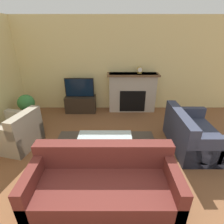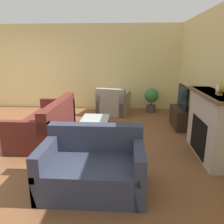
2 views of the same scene
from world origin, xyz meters
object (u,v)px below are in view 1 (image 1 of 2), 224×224
(armchair_by_window, at_px, (15,134))
(coffee_table, at_px, (104,140))
(tv, at_px, (79,88))
(mantel_clock, at_px, (139,70))
(potted_plant, at_px, (26,105))
(couch_loveseat, at_px, (192,135))
(couch_sectional, at_px, (103,185))

(armchair_by_window, height_order, coffee_table, armchair_by_window)
(tv, height_order, mantel_clock, mantel_clock)
(potted_plant, distance_m, mantel_clock, 3.31)
(tv, relative_size, armchair_by_window, 0.81)
(couch_loveseat, distance_m, mantel_clock, 2.35)
(mantel_clock, bearing_deg, couch_loveseat, -65.08)
(couch_sectional, height_order, mantel_clock, mantel_clock)
(tv, height_order, armchair_by_window, tv)
(couch_sectional, relative_size, couch_loveseat, 1.49)
(couch_sectional, distance_m, coffee_table, 1.06)
(tv, distance_m, armchair_by_window, 2.15)
(couch_sectional, distance_m, armchair_by_window, 2.38)
(couch_sectional, xyz_separation_m, armchair_by_window, (-1.95, 1.36, 0.01))
(couch_loveseat, distance_m, coffee_table, 1.87)
(couch_sectional, bearing_deg, armchair_by_window, 145.08)
(tv, distance_m, mantel_clock, 1.84)
(couch_sectional, height_order, armchair_by_window, same)
(tv, bearing_deg, mantel_clock, 3.40)
(couch_sectional, xyz_separation_m, coffee_table, (-0.02, 1.05, 0.06))
(potted_plant, bearing_deg, tv, 24.00)
(armchair_by_window, bearing_deg, potted_plant, -153.97)
(mantel_clock, bearing_deg, potted_plant, -167.20)
(armchair_by_window, bearing_deg, mantel_clock, 137.24)
(couch_sectional, relative_size, armchair_by_window, 1.95)
(tv, distance_m, coffee_table, 2.28)
(couch_sectional, distance_m, mantel_clock, 3.52)
(tv, xyz_separation_m, armchair_by_window, (-1.11, -1.78, -0.48))
(couch_sectional, relative_size, potted_plant, 2.72)
(couch_sectional, xyz_separation_m, mantel_clock, (0.93, 3.25, 0.98))
(couch_sectional, height_order, potted_plant, couch_sectional)
(tv, xyz_separation_m, coffee_table, (0.82, -2.09, -0.42))
(coffee_table, xyz_separation_m, potted_plant, (-2.18, 1.48, 0.11))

